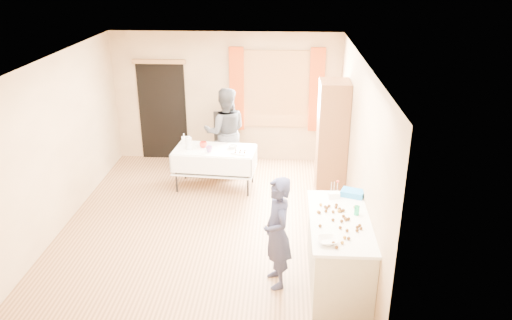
# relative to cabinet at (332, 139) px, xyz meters

# --- Properties ---
(floor) EXTENTS (4.50, 5.50, 0.02)m
(floor) POSITION_rel_cabinet_xyz_m (-1.99, -1.26, -1.02)
(floor) COLOR #9E7047
(floor) RESTS_ON ground
(ceiling) EXTENTS (4.50, 5.50, 0.02)m
(ceiling) POSITION_rel_cabinet_xyz_m (-1.99, -1.26, 1.60)
(ceiling) COLOR white
(ceiling) RESTS_ON floor
(wall_back) EXTENTS (4.50, 0.02, 2.60)m
(wall_back) POSITION_rel_cabinet_xyz_m (-1.99, 1.50, 0.29)
(wall_back) COLOR tan
(wall_back) RESTS_ON floor
(wall_front) EXTENTS (4.50, 0.02, 2.60)m
(wall_front) POSITION_rel_cabinet_xyz_m (-1.99, -4.02, 0.29)
(wall_front) COLOR tan
(wall_front) RESTS_ON floor
(wall_left) EXTENTS (0.02, 5.50, 2.60)m
(wall_left) POSITION_rel_cabinet_xyz_m (-4.25, -1.26, 0.29)
(wall_left) COLOR tan
(wall_left) RESTS_ON floor
(wall_right) EXTENTS (0.02, 5.50, 2.60)m
(wall_right) POSITION_rel_cabinet_xyz_m (0.27, -1.26, 0.29)
(wall_right) COLOR tan
(wall_right) RESTS_ON floor
(window_frame) EXTENTS (1.32, 0.06, 1.52)m
(window_frame) POSITION_rel_cabinet_xyz_m (-0.99, 1.46, 0.49)
(window_frame) COLOR olive
(window_frame) RESTS_ON wall_back
(window_pane) EXTENTS (1.20, 0.02, 1.40)m
(window_pane) POSITION_rel_cabinet_xyz_m (-0.99, 1.45, 0.49)
(window_pane) COLOR white
(window_pane) RESTS_ON wall_back
(curtain_left) EXTENTS (0.28, 0.06, 1.65)m
(curtain_left) POSITION_rel_cabinet_xyz_m (-1.77, 1.41, 0.49)
(curtain_left) COLOR #B13D11
(curtain_left) RESTS_ON wall_back
(curtain_right) EXTENTS (0.28, 0.06, 1.65)m
(curtain_right) POSITION_rel_cabinet_xyz_m (-0.21, 1.41, 0.49)
(curtain_right) COLOR #B13D11
(curtain_right) RESTS_ON wall_back
(doorway) EXTENTS (0.95, 0.04, 2.00)m
(doorway) POSITION_rel_cabinet_xyz_m (-3.29, 1.47, -0.01)
(doorway) COLOR black
(doorway) RESTS_ON floor
(door_lintel) EXTENTS (1.05, 0.06, 0.08)m
(door_lintel) POSITION_rel_cabinet_xyz_m (-3.29, 1.44, 1.01)
(door_lintel) COLOR olive
(door_lintel) RESTS_ON wall_back
(cabinet) EXTENTS (0.50, 0.60, 2.03)m
(cabinet) POSITION_rel_cabinet_xyz_m (0.00, 0.00, 0.00)
(cabinet) COLOR brown
(cabinet) RESTS_ON floor
(counter) EXTENTS (0.77, 1.63, 0.91)m
(counter) POSITION_rel_cabinet_xyz_m (-0.10, -2.64, -0.56)
(counter) COLOR #BFB99E
(counter) RESTS_ON floor
(party_table) EXTENTS (1.50, 0.85, 0.75)m
(party_table) POSITION_rel_cabinet_xyz_m (-2.06, 0.09, -0.57)
(party_table) COLOR black
(party_table) RESTS_ON floor
(chair) EXTENTS (0.58, 0.58, 1.12)m
(chair) POSITION_rel_cabinet_xyz_m (-1.93, 1.03, -0.68)
(chair) COLOR black
(chair) RESTS_ON floor
(girl) EXTENTS (0.73, 0.64, 1.49)m
(girl) POSITION_rel_cabinet_xyz_m (-0.89, -2.72, -0.27)
(girl) COLOR #1E203E
(girl) RESTS_ON floor
(woman) EXTENTS (1.01, 0.88, 1.70)m
(woman) POSITION_rel_cabinet_xyz_m (-1.93, 0.73, -0.16)
(woman) COLOR black
(woman) RESTS_ON floor
(soda_can) EXTENTS (0.09, 0.09, 0.12)m
(soda_can) POSITION_rel_cabinet_xyz_m (0.11, -2.50, -0.04)
(soda_can) COLOR #179457
(soda_can) RESTS_ON counter
(mixing_bowl) EXTENTS (0.27, 0.27, 0.06)m
(mixing_bowl) POSITION_rel_cabinet_xyz_m (-0.31, -3.19, -0.07)
(mixing_bowl) COLOR white
(mixing_bowl) RESTS_ON counter
(foam_block) EXTENTS (0.16, 0.12, 0.08)m
(foam_block) POSITION_rel_cabinet_xyz_m (-0.14, -2.04, -0.06)
(foam_block) COLOR white
(foam_block) RESTS_ON counter
(blue_basket) EXTENTS (0.35, 0.29, 0.08)m
(blue_basket) POSITION_rel_cabinet_xyz_m (0.12, -1.97, -0.06)
(blue_basket) COLOR blue
(blue_basket) RESTS_ON counter
(pitcher) EXTENTS (0.11, 0.11, 0.22)m
(pitcher) POSITION_rel_cabinet_xyz_m (-2.50, 0.04, -0.15)
(pitcher) COLOR silver
(pitcher) RESTS_ON party_table
(cup_red) EXTENTS (0.17, 0.17, 0.10)m
(cup_red) POSITION_rel_cabinet_xyz_m (-2.26, 0.15, -0.21)
(cup_red) COLOR red
(cup_red) RESTS_ON party_table
(cup_rainbow) EXTENTS (0.18, 0.18, 0.10)m
(cup_rainbow) POSITION_rel_cabinet_xyz_m (-2.13, -0.06, -0.21)
(cup_rainbow) COLOR red
(cup_rainbow) RESTS_ON party_table
(small_bowl) EXTENTS (0.22, 0.22, 0.05)m
(small_bowl) POSITION_rel_cabinet_xyz_m (-1.72, 0.16, -0.24)
(small_bowl) COLOR white
(small_bowl) RESTS_ON party_table
(pastry_tray) EXTENTS (0.33, 0.29, 0.02)m
(pastry_tray) POSITION_rel_cabinet_xyz_m (-1.58, -0.09, -0.25)
(pastry_tray) COLOR white
(pastry_tray) RESTS_ON party_table
(bottle) EXTENTS (0.12, 0.12, 0.19)m
(bottle) POSITION_rel_cabinet_xyz_m (-2.64, 0.33, -0.17)
(bottle) COLOR white
(bottle) RESTS_ON party_table
(cake_balls) EXTENTS (0.53, 1.07, 0.04)m
(cake_balls) POSITION_rel_cabinet_xyz_m (-0.13, -2.67, -0.08)
(cake_balls) COLOR #3F2314
(cake_balls) RESTS_ON counter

